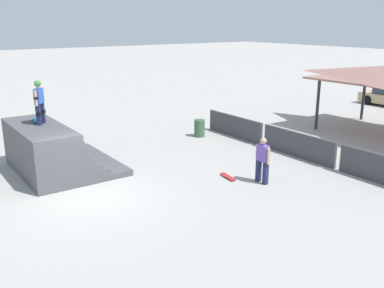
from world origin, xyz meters
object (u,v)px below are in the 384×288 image
(bystander_walking, at_px, (263,158))
(skateboard_on_ground, at_px, (228,176))
(skateboard_on_deck, at_px, (36,120))
(trash_bin, at_px, (199,128))
(skater_on_deck, at_px, (39,99))

(bystander_walking, bearing_deg, skateboard_on_ground, 33.98)
(skateboard_on_deck, relative_size, trash_bin, 0.98)
(skateboard_on_ground, bearing_deg, bystander_walking, -139.92)
(bystander_walking, xyz_separation_m, trash_bin, (-6.38, 1.97, -0.49))
(skateboard_on_deck, distance_m, bystander_walking, 8.62)
(skater_on_deck, xyz_separation_m, skateboard_on_deck, (-0.48, -0.07, -0.87))
(skater_on_deck, relative_size, skateboard_on_deck, 1.95)
(bystander_walking, bearing_deg, skater_on_deck, 46.72)
(skateboard_on_ground, bearing_deg, skater_on_deck, 55.09)
(skateboard_on_ground, distance_m, trash_bin, 5.96)
(skater_on_deck, bearing_deg, skateboard_on_ground, 87.68)
(skateboard_on_ground, bearing_deg, skateboard_on_deck, 52.69)
(skateboard_on_deck, xyz_separation_m, skateboard_on_ground, (5.15, 5.22, -1.83))
(skater_on_deck, bearing_deg, bystander_walking, 85.40)
(bystander_walking, height_order, trash_bin, bystander_walking)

